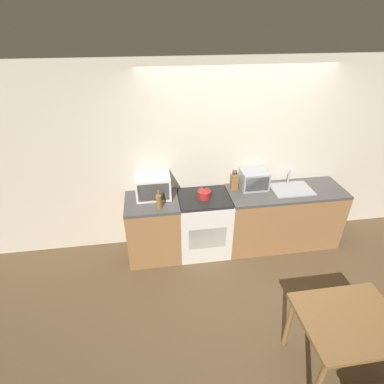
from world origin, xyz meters
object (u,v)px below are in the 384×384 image
Objects in this scene: toaster_oven at (254,180)px; dining_table at (349,326)px; stove_range at (203,224)px; bottle at (159,201)px; kettle at (204,193)px; microwave at (153,186)px.

dining_table is (0.23, -2.04, -0.41)m from toaster_oven.
stove_range is 0.84m from bottle.
kettle is 0.20× the size of dining_table.
bottle is at bearing 132.48° from dining_table.
toaster_oven is (0.73, 0.16, 0.05)m from kettle.
dining_table is at bearing -63.11° from stove_range.
bottle is 2.36m from dining_table.
microwave is 0.51× the size of dining_table.
microwave is 1.24× the size of toaster_oven.
kettle is 0.75m from toaster_oven.
dining_table is at bearing -62.75° from kettle.
kettle is 0.39× the size of microwave.
toaster_oven is (1.40, 0.02, -0.02)m from microwave.
stove_range is 0.91m from microwave.
toaster_oven is at bearing 12.47° from kettle.
stove_range is at bearing -169.01° from toaster_oven.
microwave is (-0.67, 0.12, 0.61)m from stove_range.
bottle is 0.30× the size of dining_table.
microwave is at bearing 168.19° from kettle.
microwave is 2.63m from dining_table.
toaster_oven is (0.73, 0.14, 0.58)m from stove_range.
kettle is (-0.00, -0.02, 0.53)m from stove_range.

